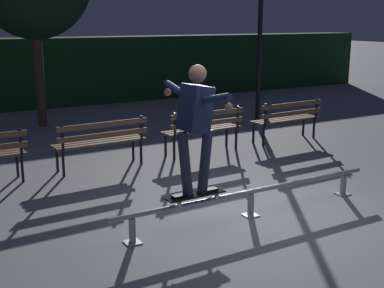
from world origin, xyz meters
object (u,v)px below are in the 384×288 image
at_px(park_bench_left_center, 101,139).
at_px(lamp_post_right, 260,20).
at_px(skateboard, 195,195).
at_px(skateboarder, 195,119).
at_px(park_bench_rightmost, 288,116).
at_px(park_bench_right_center, 204,126).
at_px(grind_rail, 251,195).

bearing_deg(park_bench_left_center, lamp_post_right, 20.84).
xyz_separation_m(skateboard, skateboarder, (0.00, 0.00, 0.94)).
bearing_deg(park_bench_rightmost, lamp_post_right, 71.93).
xyz_separation_m(park_bench_left_center, park_bench_rightmost, (4.10, 0.00, 0.00)).
bearing_deg(lamp_post_right, park_bench_right_center, -145.89).
height_order(grind_rail, lamp_post_right, lamp_post_right).
height_order(grind_rail, park_bench_right_center, park_bench_right_center).
relative_size(skateboarder, park_bench_left_center, 0.97).
distance_m(grind_rail, park_bench_left_center, 3.16).
bearing_deg(skateboarder, park_bench_right_center, 56.78).
height_order(grind_rail, skateboarder, skateboarder).
relative_size(park_bench_left_center, lamp_post_right, 0.41).
distance_m(skateboard, skateboarder, 0.94).
relative_size(skateboard, park_bench_left_center, 0.49).
distance_m(park_bench_left_center, park_bench_rightmost, 4.10).
bearing_deg(skateboarder, grind_rail, -0.01).
relative_size(grind_rail, park_bench_left_center, 2.45).
bearing_deg(lamp_post_right, skateboarder, -133.82).
bearing_deg(park_bench_rightmost, skateboard, -143.14).
relative_size(grind_rail, skateboarder, 2.54).
bearing_deg(skateboarder, lamp_post_right, 46.18).
xyz_separation_m(skateboarder, park_bench_right_center, (1.98, 3.02, -0.83)).
bearing_deg(lamp_post_right, park_bench_left_center, -159.16).
relative_size(grind_rail, park_bench_right_center, 2.45).
bearing_deg(park_bench_right_center, skateboarder, -123.22).
bearing_deg(skateboard, park_bench_left_center, 91.28).
height_order(grind_rail, park_bench_left_center, park_bench_left_center).
bearing_deg(lamp_post_right, grind_rail, -128.11).
bearing_deg(skateboarder, park_bench_left_center, 91.33).
xyz_separation_m(park_bench_rightmost, lamp_post_right, (0.58, 1.78, 1.94)).
height_order(park_bench_left_center, park_bench_right_center, same).
bearing_deg(park_bench_rightmost, park_bench_left_center, 180.00).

